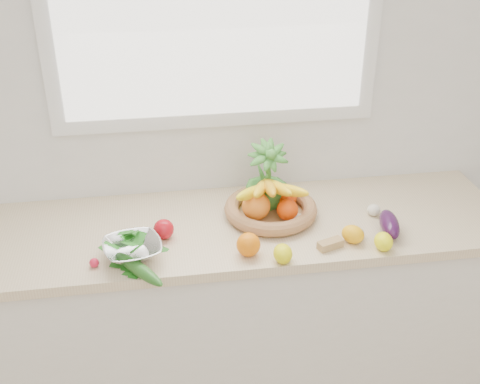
{
  "coord_description": "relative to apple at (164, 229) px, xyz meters",
  "views": [
    {
      "loc": [
        -0.25,
        -0.04,
        2.15
      ],
      "look_at": [
        0.05,
        1.93,
        1.05
      ],
      "focal_mm": 45.0,
      "sensor_mm": 36.0,
      "label": 1
    }
  ],
  "objects": [
    {
      "name": "back_wall",
      "position": [
        0.25,
        0.36,
        0.41
      ],
      "size": [
        4.5,
        0.02,
        2.7
      ],
      "primitive_type": "cube",
      "color": "white",
      "rests_on": "ground"
    },
    {
      "name": "counter_cabinet",
      "position": [
        0.25,
        0.06,
        -0.51
      ],
      "size": [
        2.2,
        0.58,
        0.86
      ],
      "primitive_type": "cube",
      "color": "silver",
      "rests_on": "ground"
    },
    {
      "name": "countertop",
      "position": [
        0.25,
        0.06,
        -0.06
      ],
      "size": [
        2.24,
        0.62,
        0.04
      ],
      "primitive_type": "cube",
      "color": "beige",
      "rests_on": "counter_cabinet"
    },
    {
      "name": "orange_loose",
      "position": [
        0.3,
        -0.16,
        0.0
      ],
      "size": [
        0.1,
        0.1,
        0.09
      ],
      "primitive_type": "sphere",
      "rotation": [
        0.0,
        0.0,
        0.13
      ],
      "color": "orange",
      "rests_on": "countertop"
    },
    {
      "name": "lemon_a",
      "position": [
        0.41,
        -0.22,
        -0.0
      ],
      "size": [
        0.07,
        0.09,
        0.07
      ],
      "primitive_type": "ellipsoid",
      "rotation": [
        0.0,
        0.0,
        -0.04
      ],
      "color": "yellow",
      "rests_on": "countertop"
    },
    {
      "name": "lemon_b",
      "position": [
        0.79,
        -0.2,
        -0.01
      ],
      "size": [
        0.07,
        0.09,
        0.07
      ],
      "primitive_type": "ellipsoid",
      "rotation": [
        0.0,
        0.0,
        -0.04
      ],
      "color": "#FFFC0D",
      "rests_on": "countertop"
    },
    {
      "name": "lemon_c",
      "position": [
        0.69,
        -0.13,
        -0.0
      ],
      "size": [
        0.11,
        0.11,
        0.07
      ],
      "primitive_type": "ellipsoid",
      "rotation": [
        0.0,
        0.0,
        0.85
      ],
      "color": "#FFAD0D",
      "rests_on": "countertop"
    },
    {
      "name": "apple",
      "position": [
        0.0,
        0.0,
        0.0
      ],
      "size": [
        0.09,
        0.09,
        0.08
      ],
      "primitive_type": "sphere",
      "rotation": [
        0.0,
        0.0,
        -0.12
      ],
      "color": "#B40E19",
      "rests_on": "countertop"
    },
    {
      "name": "ginger",
      "position": [
        0.6,
        -0.16,
        -0.02
      ],
      "size": [
        0.1,
        0.07,
        0.03
      ],
      "primitive_type": "cube",
      "rotation": [
        0.0,
        0.0,
        0.34
      ],
      "color": "tan",
      "rests_on": "countertop"
    },
    {
      "name": "garlic_a",
      "position": [
        0.84,
        0.04,
        -0.02
      ],
      "size": [
        0.07,
        0.07,
        0.05
      ],
      "primitive_type": "ellipsoid",
      "rotation": [
        0.0,
        0.0,
        0.29
      ],
      "color": "silver",
      "rests_on": "countertop"
    },
    {
      "name": "garlic_b",
      "position": [
        0.53,
        0.02,
        -0.02
      ],
      "size": [
        0.07,
        0.07,
        0.04
      ],
      "primitive_type": "ellipsoid",
      "rotation": [
        0.0,
        0.0,
        0.37
      ],
      "color": "beige",
      "rests_on": "countertop"
    },
    {
      "name": "garlic_c",
      "position": [
        0.72,
        -0.11,
        -0.02
      ],
      "size": [
        0.05,
        0.05,
        0.04
      ],
      "primitive_type": "ellipsoid",
      "rotation": [
        0.0,
        0.0,
        -0.03
      ],
      "color": "beige",
      "rests_on": "countertop"
    },
    {
      "name": "eggplant",
      "position": [
        0.85,
        -0.09,
        -0.0
      ],
      "size": [
        0.1,
        0.19,
        0.07
      ],
      "primitive_type": "ellipsoid",
      "rotation": [
        0.0,
        0.0,
        -0.16
      ],
      "color": "#2F0E35",
      "rests_on": "countertop"
    },
    {
      "name": "cucumber",
      "position": [
        -0.1,
        -0.22,
        -0.01
      ],
      "size": [
        0.19,
        0.24,
        0.05
      ],
      "primitive_type": "ellipsoid",
      "rotation": [
        0.0,
        0.0,
        0.63
      ],
      "color": "#23591A",
      "rests_on": "countertop"
    },
    {
      "name": "radish",
      "position": [
        -0.25,
        -0.15,
        -0.02
      ],
      "size": [
        0.04,
        0.04,
        0.03
      ],
      "primitive_type": "sphere",
      "rotation": [
        0.0,
        0.0,
        0.25
      ],
      "color": "red",
      "rests_on": "countertop"
    },
    {
      "name": "potted_herb",
      "position": [
        0.42,
        0.18,
        0.09
      ],
      "size": [
        0.19,
        0.19,
        0.3
      ],
      "primitive_type": "imported",
      "rotation": [
        0.0,
        0.0,
        0.13
      ],
      "color": "#418E33",
      "rests_on": "countertop"
    },
    {
      "name": "fruit_basket",
      "position": [
        0.43,
        0.1,
        0.01
      ],
      "size": [
        0.39,
        0.39,
        0.19
      ],
      "color": "#AD804D",
      "rests_on": "countertop"
    },
    {
      "name": "colander_with_spinach",
      "position": [
        -0.11,
        -0.12,
        0.02
      ],
      "size": [
        0.24,
        0.24,
        0.11
      ],
      "color": "silver",
      "rests_on": "countertop"
    }
  ]
}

